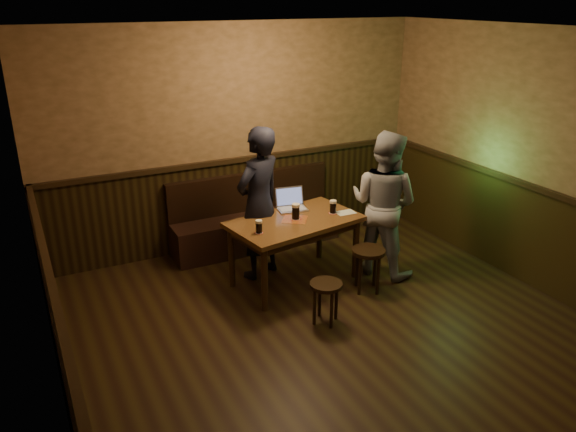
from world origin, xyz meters
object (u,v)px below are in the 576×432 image
at_px(person_grey, 383,204).
at_px(bench, 255,223).
at_px(stool_left, 326,291).
at_px(laptop, 291,203).
at_px(pint_left, 259,227).
at_px(pub_table, 295,228).
at_px(pint_mid, 296,211).
at_px(person_suit, 259,203).
at_px(pint_right, 333,207).
at_px(stool_right, 368,258).

bearing_deg(person_grey, bench, 10.69).
distance_m(stool_left, laptop, 1.35).
relative_size(stool_left, pint_left, 3.04).
bearing_deg(laptop, pub_table, -100.76).
distance_m(pint_mid, laptop, 0.34).
height_order(laptop, person_suit, person_suit).
relative_size(pub_table, pint_left, 10.70).
bearing_deg(pub_table, pint_left, -171.23).
relative_size(stool_left, laptop, 1.18).
relative_size(pint_right, person_grey, 0.09).
bearing_deg(pint_left, pint_right, 8.37).
xyz_separation_m(stool_left, person_grey, (1.15, 0.69, 0.50)).
relative_size(pint_left, person_suit, 0.08).
distance_m(bench, pub_table, 1.17).
xyz_separation_m(bench, stool_right, (0.63, -1.66, 0.09)).
distance_m(pub_table, pint_mid, 0.19).
distance_m(bench, pint_left, 1.48).
height_order(bench, person_grey, person_grey).
bearing_deg(person_suit, laptop, 152.91).
bearing_deg(stool_left, pint_mid, 81.52).
xyz_separation_m(bench, laptop, (0.12, -0.79, 0.52)).
bearing_deg(pub_table, stool_left, -107.26).
bearing_deg(stool_right, person_grey, 39.24).
height_order(pint_left, person_suit, person_suit).
distance_m(pint_left, pint_right, 0.99).
xyz_separation_m(pub_table, pint_mid, (0.02, 0.01, 0.19)).
distance_m(pub_table, person_grey, 1.07).
relative_size(stool_right, laptop, 1.35).
height_order(pint_right, person_grey, person_grey).
bearing_deg(pint_right, bench, 112.63).
bearing_deg(person_grey, pint_right, 44.11).
bearing_deg(stool_right, laptop, 119.99).
bearing_deg(bench, pint_left, -111.54).
relative_size(pint_mid, pint_right, 1.15).
bearing_deg(stool_left, pint_right, 55.95).
height_order(stool_left, pint_mid, pint_mid).
height_order(laptop, person_grey, person_grey).
bearing_deg(pint_mid, pint_left, -161.23).
distance_m(bench, stool_left, 2.03).
bearing_deg(pint_left, stool_left, -62.34).
height_order(stool_left, person_grey, person_grey).
bearing_deg(stool_right, pint_right, 106.11).
xyz_separation_m(bench, pub_table, (0.00, -1.12, 0.35)).
bearing_deg(pint_right, stool_left, -124.05).
bearing_deg(stool_right, pub_table, 138.87).
xyz_separation_m(pub_table, person_grey, (1.03, -0.21, 0.18)).
distance_m(pint_left, person_suit, 0.57).
distance_m(stool_left, person_suit, 1.37).
distance_m(stool_right, laptop, 1.10).
xyz_separation_m(pint_left, pint_right, (0.98, 0.14, 0.01)).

